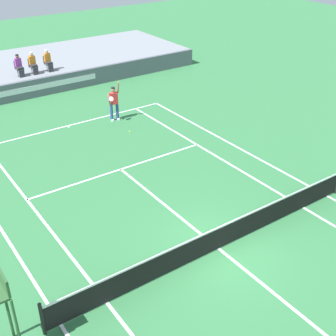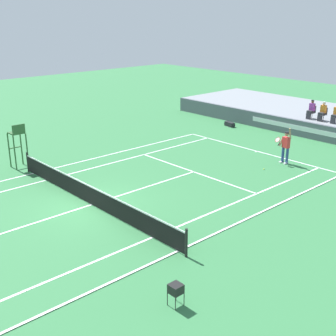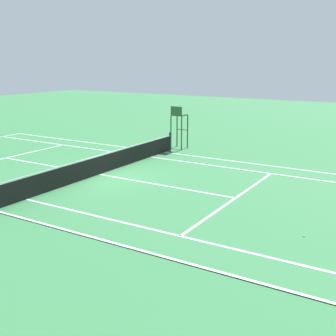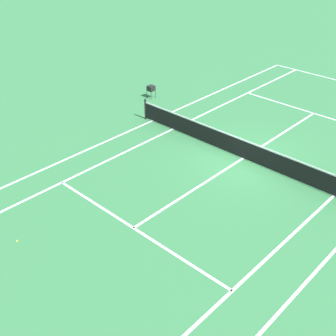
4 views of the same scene
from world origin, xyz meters
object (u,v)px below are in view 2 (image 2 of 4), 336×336
object	(u,v)px
spectator_seated_0	(311,110)
spectator_seated_1	(323,112)
tennis_ball	(264,169)
umpire_chair	(18,140)
tennis_player	(285,146)
spectator_seated_2	(336,114)
equipment_bag	(230,124)
ball_hopper	(176,288)

from	to	relation	value
spectator_seated_0	spectator_seated_1	distance (m)	0.85
tennis_ball	umpire_chair	bearing A→B (deg)	-134.14
tennis_player	tennis_ball	world-z (taller)	tennis_player
spectator_seated_2	equipment_bag	world-z (taller)	spectator_seated_2
tennis_ball	umpire_chair	distance (m)	13.27
equipment_bag	tennis_ball	bearing A→B (deg)	-38.86
spectator_seated_2	ball_hopper	world-z (taller)	spectator_seated_2
tennis_ball	ball_hopper	world-z (taller)	ball_hopper
spectator_seated_0	spectator_seated_2	distance (m)	1.80
ball_hopper	spectator_seated_2	bearing A→B (deg)	106.80
umpire_chair	spectator_seated_2	bearing A→B (deg)	64.51
umpire_chair	tennis_ball	bearing A→B (deg)	45.86
tennis_player	spectator_seated_2	bearing A→B (deg)	96.29
equipment_bag	ball_hopper	size ratio (longest dim) A/B	1.35
umpire_chair	equipment_bag	world-z (taller)	umpire_chair
tennis_ball	spectator_seated_1	bearing A→B (deg)	100.62
spectator_seated_1	tennis_ball	size ratio (longest dim) A/B	18.60
spectator_seated_0	spectator_seated_1	bearing A→B (deg)	0.00
tennis_player	umpire_chair	xyz separation A→B (m)	(-9.29, -11.18, 0.56)
spectator_seated_2	equipment_bag	size ratio (longest dim) A/B	1.34
tennis_player	equipment_bag	size ratio (longest dim) A/B	2.21
tennis_player	ball_hopper	bearing A→B (deg)	-68.26
spectator_seated_2	tennis_ball	size ratio (longest dim) A/B	18.60
spectator_seated_1	ball_hopper	bearing A→B (deg)	-70.75
spectator_seated_1	spectator_seated_2	distance (m)	0.95
spectator_seated_1	tennis_ball	distance (m)	8.77
tennis_player	equipment_bag	world-z (taller)	tennis_player
spectator_seated_0	ball_hopper	xyz separation A→B (m)	(7.86, -20.08, -1.13)
spectator_seated_2	tennis_player	xyz separation A→B (m)	(0.74, -6.75, -0.70)
tennis_ball	umpire_chair	world-z (taller)	umpire_chair
tennis_player	umpire_chair	bearing A→B (deg)	-129.73
spectator_seated_2	tennis_ball	world-z (taller)	spectator_seated_2
spectator_seated_0	umpire_chair	bearing A→B (deg)	-110.63
tennis_ball	spectator_seated_2	bearing A→B (deg)	94.30
spectator_seated_1	ball_hopper	world-z (taller)	spectator_seated_1
umpire_chair	ball_hopper	distance (m)	14.80
equipment_bag	ball_hopper	xyz separation A→B (m)	(12.99, -17.71, 0.41)
tennis_ball	ball_hopper	xyz separation A→B (m)	(5.42, -11.62, 0.54)
umpire_chair	ball_hopper	world-z (taller)	umpire_chair
spectator_seated_1	umpire_chair	distance (m)	19.47
tennis_player	equipment_bag	bearing A→B (deg)	150.27
spectator_seated_1	tennis_player	distance (m)	6.99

